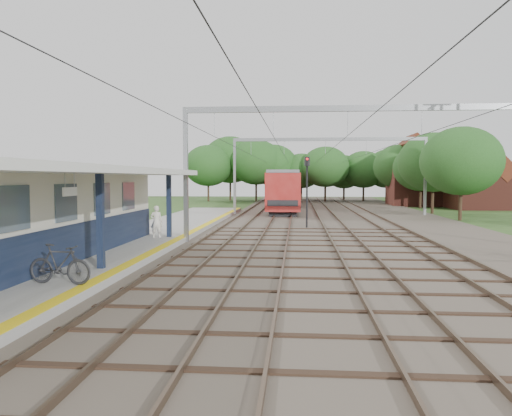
{
  "coord_description": "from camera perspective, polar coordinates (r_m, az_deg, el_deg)",
  "views": [
    {
      "loc": [
        0.73,
        -10.26,
        3.41
      ],
      "look_at": [
        -1.74,
        19.4,
        1.6
      ],
      "focal_mm": 35.0,
      "sensor_mm": 36.0,
      "label": 1
    }
  ],
  "objects": [
    {
      "name": "platform",
      "position": [
        25.82,
        -13.89,
        -3.82
      ],
      "size": [
        5.0,
        52.0,
        0.35
      ],
      "primitive_type": "cube",
      "color": "gray",
      "rests_on": "ground"
    },
    {
      "name": "tree_band",
      "position": [
        67.47,
        7.44,
        4.74
      ],
      "size": [
        31.72,
        30.88,
        8.82
      ],
      "color": "#382619",
      "rests_on": "ground"
    },
    {
      "name": "train",
      "position": [
        60.45,
        3.61,
        2.35
      ],
      "size": [
        3.05,
        37.9,
        3.99
      ],
      "color": "black",
      "rests_on": "ballast_bed"
    },
    {
      "name": "bicycle",
      "position": [
        15.45,
        -21.52,
        -5.99
      ],
      "size": [
        1.99,
        0.78,
        1.17
      ],
      "primitive_type": "imported",
      "rotation": [
        0.0,
        0.0,
        1.45
      ],
      "color": "black",
      "rests_on": "platform"
    },
    {
      "name": "house_near",
      "position": [
        59.8,
        24.61,
        2.76
      ],
      "size": [
        7.0,
        6.12,
        7.89
      ],
      "color": "brown",
      "rests_on": "ground"
    },
    {
      "name": "ground",
      "position": [
        10.84,
        0.69,
        -14.87
      ],
      "size": [
        160.0,
        160.0,
        0.0
      ],
      "primitive_type": "plane",
      "color": "#2D4C1E",
      "rests_on": "ground"
    },
    {
      "name": "ballast_bed",
      "position": [
        40.53,
        9.38,
        -1.32
      ],
      "size": [
        18.0,
        90.0,
        0.1
      ],
      "primitive_type": "cube",
      "color": "#473D33",
      "rests_on": "ground"
    },
    {
      "name": "yellow_stripe",
      "position": [
        25.17,
        -9.03,
        -3.53
      ],
      "size": [
        0.45,
        52.0,
        0.01
      ],
      "primitive_type": "cube",
      "color": "yellow",
      "rests_on": "platform"
    },
    {
      "name": "catenary_system",
      "position": [
        35.7,
        9.09,
        6.81
      ],
      "size": [
        17.22,
        88.0,
        7.0
      ],
      "color": "gray",
      "rests_on": "ground"
    },
    {
      "name": "rail_tracks",
      "position": [
        40.4,
        5.85,
        -1.13
      ],
      "size": [
        11.8,
        88.0,
        0.15
      ],
      "color": "brown",
      "rests_on": "ballast_bed"
    },
    {
      "name": "house_far",
      "position": [
        64.11,
        18.58,
        3.15
      ],
      "size": [
        8.0,
        6.12,
        8.66
      ],
      "color": "brown",
      "rests_on": "ground"
    },
    {
      "name": "person",
      "position": [
        25.95,
        -11.32,
        -1.53
      ],
      "size": [
        0.66,
        0.49,
        1.65
      ],
      "primitive_type": "imported",
      "rotation": [
        0.0,
        0.0,
        3.3
      ],
      "color": "silver",
      "rests_on": "platform"
    },
    {
      "name": "canopy",
      "position": [
        18.35,
        -22.89,
        3.93
      ],
      "size": [
        6.4,
        20.0,
        3.44
      ],
      "color": "#0F1931",
      "rests_on": "platform"
    },
    {
      "name": "station_building",
      "position": [
        19.8,
        -24.28,
        -0.78
      ],
      "size": [
        3.41,
        18.0,
        3.4
      ],
      "color": "beige",
      "rests_on": "platform"
    },
    {
      "name": "signal_post",
      "position": [
        33.15,
        5.85,
        2.97
      ],
      "size": [
        0.35,
        0.3,
        4.79
      ],
      "rotation": [
        0.0,
        0.0,
        0.14
      ],
      "color": "black",
      "rests_on": "ground"
    }
  ]
}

